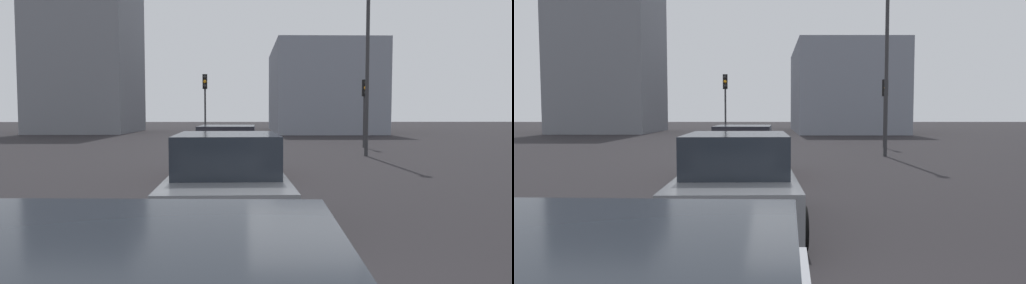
{
  "view_description": "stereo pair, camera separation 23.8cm",
  "coord_description": "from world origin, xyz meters",
  "views": [
    {
      "loc": [
        -5.02,
        1.27,
        2.01
      ],
      "look_at": [
        6.1,
        1.03,
        1.27
      ],
      "focal_mm": 32.78,
      "sensor_mm": 36.0,
      "label": 1
    },
    {
      "loc": [
        -5.02,
        1.03,
        2.01
      ],
      "look_at": [
        6.1,
        1.03,
        1.27
      ],
      "focal_mm": 32.78,
      "sensor_mm": 36.0,
      "label": 2
    }
  ],
  "objects": [
    {
      "name": "street_lamp_kerbside",
      "position": [
        15.54,
        -4.06,
        5.07
      ],
      "size": [
        0.56,
        0.36,
        8.8
      ],
      "color": "#2D2D30",
      "rests_on": "ground_plane"
    },
    {
      "name": "car_grey_right_second",
      "position": [
        2.94,
        1.59,
        0.78
      ],
      "size": [
        4.7,
        2.19,
        1.63
      ],
      "rotation": [
        0.0,
        0.0,
        0.02
      ],
      "color": "slate",
      "rests_on": "ground_plane"
    },
    {
      "name": "building_facade_left",
      "position": [
        40.94,
        -6.0,
        4.05
      ],
      "size": [
        15.84,
        9.29,
        8.11
      ],
      "primitive_type": "cube",
      "color": "gray",
      "rests_on": "ground_plane"
    },
    {
      "name": "traffic_light_near_left",
      "position": [
        20.25,
        -5.18,
        2.67
      ],
      "size": [
        0.32,
        0.3,
        3.7
      ],
      "rotation": [
        0.0,
        0.0,
        3.25
      ],
      "color": "#2D2D30",
      "rests_on": "ground_plane"
    },
    {
      "name": "building_facade_center",
      "position": [
        39.16,
        16.0,
        7.2
      ],
      "size": [
        9.8,
        8.49,
        14.41
      ],
      "primitive_type": "cube",
      "color": "slate",
      "rests_on": "ground_plane"
    },
    {
      "name": "traffic_light_near_right",
      "position": [
        23.94,
        3.8,
        3.05
      ],
      "size": [
        0.32,
        0.28,
        4.26
      ],
      "rotation": [
        0.0,
        0.0,
        3.16
      ],
      "color": "#2D2D30",
      "rests_on": "ground_plane"
    },
    {
      "name": "car_red_right_lead",
      "position": [
        9.33,
        1.84,
        0.75
      ],
      "size": [
        4.41,
        2.2,
        1.56
      ],
      "rotation": [
        0.0,
        0.0,
        -0.03
      ],
      "color": "maroon",
      "rests_on": "ground_plane"
    }
  ]
}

